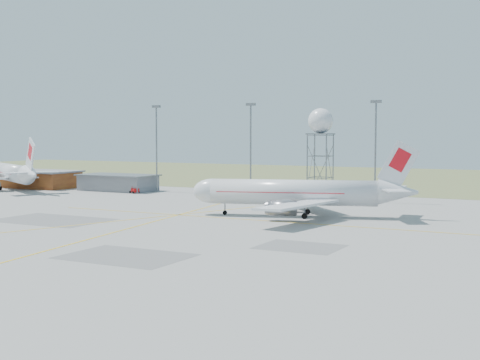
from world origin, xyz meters
The scene contains 12 objects.
ground centered at (0.00, 0.00, 0.00)m, with size 400.00×400.00×0.00m, color #A4A49F.
grass_strip centered at (0.00, 140.00, 0.01)m, with size 400.00×120.00×0.03m, color #576738.
building_orange centered at (-75.00, 62.00, 2.17)m, with size 33.00×12.00×4.30m.
building_grey centered at (-45.00, 64.00, 1.97)m, with size 19.00×10.00×3.90m.
mast_a centered at (-35.00, 66.00, 12.07)m, with size 2.20×0.50×20.50m.
mast_b centered at (-10.00, 66.00, 12.07)m, with size 2.20×0.50×20.50m.
mast_c centered at (18.00, 66.00, 12.07)m, with size 2.20×0.50×20.50m.
airliner_main centered at (13.09, 37.51, 3.93)m, with size 37.03×35.05×12.83m.
airliner_far centered at (-71.07, 55.00, 3.99)m, with size 35.68×32.93×13.02m.
radar_tower centered at (5.68, 67.59, 10.74)m, with size 5.29×5.29×19.14m.
fire_truck centered at (-2.05, 59.31, 1.55)m, with size 8.37×4.05×3.24m.
baggage_tug centered at (-37.16, 59.98, 0.62)m, with size 2.48×2.30×1.65m.
Camera 1 is at (56.04, -65.04, 13.86)m, focal length 50.00 mm.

